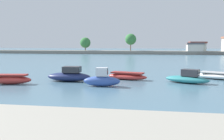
# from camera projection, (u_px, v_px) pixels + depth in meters

# --- Properties ---
(ground_plane) EXTENTS (400.00, 400.00, 0.00)m
(ground_plane) POSITION_uv_depth(u_px,v_px,m) (7.00, 122.00, 14.69)
(ground_plane) COLOR slate
(moored_boat_1) EXTENTS (4.90, 2.04, 1.11)m
(moored_boat_1) POSITION_uv_depth(u_px,v_px,m) (10.00, 79.00, 28.08)
(moored_boat_1) COLOR #C63833
(moored_boat_1) RESTS_ON ground
(moored_boat_2) EXTENTS (5.38, 2.20, 1.80)m
(moored_boat_2) POSITION_uv_depth(u_px,v_px,m) (69.00, 76.00, 30.18)
(moored_boat_2) COLOR navy
(moored_boat_2) RESTS_ON ground
(moored_boat_3) EXTENTS (4.01, 1.49, 2.01)m
(moored_boat_3) POSITION_uv_depth(u_px,v_px,m) (102.00, 80.00, 26.62)
(moored_boat_3) COLOR #3856A8
(moored_boat_3) RESTS_ON ground
(moored_boat_4) EXTENTS (5.39, 2.81, 0.95)m
(moored_boat_4) POSITION_uv_depth(u_px,v_px,m) (127.00, 76.00, 31.46)
(moored_boat_4) COLOR #C63833
(moored_boat_4) RESTS_ON ground
(moored_boat_5) EXTENTS (5.43, 3.84, 1.61)m
(moored_boat_5) POSITION_uv_depth(u_px,v_px,m) (188.00, 78.00, 28.77)
(moored_boat_5) COLOR teal
(moored_boat_5) RESTS_ON ground
(moored_boat_6) EXTENTS (5.73, 4.27, 0.88)m
(moored_boat_6) POSITION_uv_depth(u_px,v_px,m) (218.00, 76.00, 31.88)
(moored_boat_6) COLOR white
(moored_boat_6) RESTS_ON ground
(distant_shoreline) EXTENTS (130.32, 7.32, 8.48)m
(distant_shoreline) POSITION_uv_depth(u_px,v_px,m) (154.00, 49.00, 102.56)
(distant_shoreline) COLOR gray
(distant_shoreline) RESTS_ON ground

